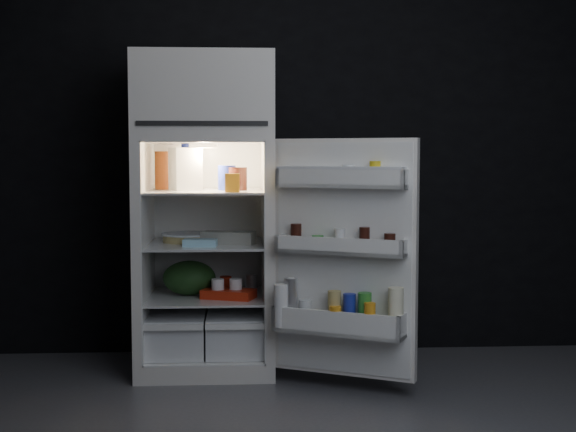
{
  "coord_description": "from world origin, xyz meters",
  "views": [
    {
      "loc": [
        -0.32,
        -3.26,
        1.23
      ],
      "look_at": [
        -0.06,
        1.0,
        0.9
      ],
      "focal_mm": 50.0,
      "sensor_mm": 36.0,
      "label": 1
    }
  ],
  "objects": [
    {
      "name": "small_can_silver",
      "position": [
        -0.25,
        1.46,
        0.47
      ],
      "size": [
        0.08,
        0.08,
        0.09
      ],
      "primitive_type": "cylinder",
      "rotation": [
        0.0,
        0.0,
        -0.25
      ],
      "color": "silver",
      "rests_on": "refrigerator"
    },
    {
      "name": "flat_package",
      "position": [
        -0.53,
        1.11,
        0.75
      ],
      "size": [
        0.19,
        0.11,
        0.04
      ],
      "primitive_type": "cube",
      "rotation": [
        0.0,
        0.0,
        -0.09
      ],
      "color": "#93CAE3",
      "rests_on": "refrigerator"
    },
    {
      "name": "amber_bottle",
      "position": [
        -0.76,
        1.42,
        1.14
      ],
      "size": [
        0.11,
        0.11,
        0.22
      ],
      "primitive_type": "cylinder",
      "rotation": [
        0.0,
        0.0,
        -0.33
      ],
      "color": "#B34D1C",
      "rests_on": "refrigerator"
    },
    {
      "name": "pie",
      "position": [
        -0.61,
        1.35,
        0.75
      ],
      "size": [
        0.34,
        0.34,
        0.04
      ],
      "primitive_type": "cylinder",
      "rotation": [
        0.0,
        0.0,
        -0.19
      ],
      "color": "tan",
      "rests_on": "refrigerator"
    },
    {
      "name": "small_can_red",
      "position": [
        -0.4,
        1.4,
        0.47
      ],
      "size": [
        0.08,
        0.08,
        0.09
      ],
      "primitive_type": "cylinder",
      "rotation": [
        0.0,
        0.0,
        -0.15
      ],
      "color": "#B6250F",
      "rests_on": "refrigerator"
    },
    {
      "name": "mayo_jar",
      "position": [
        -0.39,
        1.29,
        1.1
      ],
      "size": [
        0.12,
        0.12,
        0.14
      ],
      "primitive_type": "cylinder",
      "rotation": [
        0.0,
        0.0,
        0.25
      ],
      "color": "#1D2DA1",
      "rests_on": "refrigerator"
    },
    {
      "name": "fridge_door",
      "position": [
        0.21,
        0.77,
        0.68
      ],
      "size": [
        0.73,
        0.5,
        1.22
      ],
      "color": "white",
      "rests_on": "ground"
    },
    {
      "name": "small_carton",
      "position": [
        -0.35,
        1.05,
        1.08
      ],
      "size": [
        0.08,
        0.06,
        0.1
      ],
      "primitive_type": "cube",
      "rotation": [
        0.0,
        0.0,
        0.01
      ],
      "color": "orange",
      "rests_on": "refrigerator"
    },
    {
      "name": "egg_carton",
      "position": [
        -0.38,
        1.22,
        0.76
      ],
      "size": [
        0.31,
        0.19,
        0.07
      ],
      "primitive_type": "cube",
      "rotation": [
        0.0,
        0.0,
        -0.28
      ],
      "color": "gray",
      "rests_on": "refrigerator"
    },
    {
      "name": "wrapped_pkg",
      "position": [
        -0.29,
        1.4,
        0.75
      ],
      "size": [
        0.12,
        0.1,
        0.05
      ],
      "primitive_type": "cube",
      "rotation": [
        0.0,
        0.0,
        0.11
      ],
      "color": "#F4EFC7",
      "rests_on": "refrigerator"
    },
    {
      "name": "yogurt_tray",
      "position": [
        -0.38,
        1.18,
        0.45
      ],
      "size": [
        0.32,
        0.24,
        0.05
      ],
      "primitive_type": "cube",
      "rotation": [
        0.0,
        0.0,
        -0.34
      ],
      "color": "#B6250F",
      "rests_on": "refrigerator"
    },
    {
      "name": "wall_front",
      "position": [
        0.0,
        -1.7,
        1.35
      ],
      "size": [
        4.0,
        0.0,
        2.7
      ],
      "primitive_type": "cube",
      "color": "black",
      "rests_on": "ground"
    },
    {
      "name": "jam_jar",
      "position": [
        -0.33,
        1.27,
        1.09
      ],
      "size": [
        0.12,
        0.12,
        0.13
      ],
      "primitive_type": "cylinder",
      "rotation": [
        0.0,
        0.0,
        -0.11
      ],
      "color": "black",
      "rests_on": "refrigerator"
    },
    {
      "name": "milk_jug",
      "position": [
        -0.62,
        1.28,
        1.15
      ],
      "size": [
        0.2,
        0.2,
        0.24
      ],
      "primitive_type": "cube",
      "rotation": [
        0.0,
        0.0,
        0.38
      ],
      "color": "white",
      "rests_on": "refrigerator"
    },
    {
      "name": "refrigerator",
      "position": [
        -0.51,
        1.32,
        0.96
      ],
      "size": [
        0.76,
        0.71,
        1.78
      ],
      "color": "white",
      "rests_on": "ground"
    },
    {
      "name": "wall_back",
      "position": [
        0.0,
        1.7,
        1.35
      ],
      "size": [
        4.0,
        0.0,
        2.7
      ],
      "primitive_type": "cube",
      "color": "black",
      "rests_on": "ground"
    },
    {
      "name": "produce_bag",
      "position": [
        -0.6,
        1.31,
        0.52
      ],
      "size": [
        0.38,
        0.36,
        0.2
      ],
      "primitive_type": "ellipsoid",
      "rotation": [
        0.0,
        0.0,
        -0.42
      ],
      "color": "#193815",
      "rests_on": "refrigerator"
    }
  ]
}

